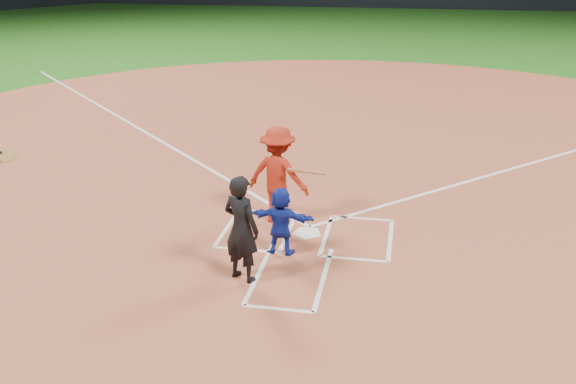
% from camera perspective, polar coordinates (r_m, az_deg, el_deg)
% --- Properties ---
extents(ground, '(120.00, 120.00, 0.00)m').
position_cam_1_polar(ground, '(12.41, 1.71, -3.75)').
color(ground, '#1D5916').
rests_on(ground, ground).
extents(home_plate_dirt, '(28.00, 28.00, 0.01)m').
position_cam_1_polar(home_plate_dirt, '(17.98, 4.74, 4.23)').
color(home_plate_dirt, '#9C4B33').
rests_on(home_plate_dirt, ground).
extents(home_plate, '(0.60, 0.60, 0.02)m').
position_cam_1_polar(home_plate, '(12.40, 1.71, -3.66)').
color(home_plate, white).
rests_on(home_plate, home_plate_dirt).
extents(catcher, '(1.19, 0.49, 1.25)m').
position_cam_1_polar(catcher, '(11.39, -0.64, -2.58)').
color(catcher, '#1327A0').
rests_on(catcher, home_plate_dirt).
extents(umpire, '(0.78, 0.67, 1.82)m').
position_cam_1_polar(umpire, '(10.43, -4.17, -3.26)').
color(umpire, black).
rests_on(umpire, home_plate_dirt).
extents(chalk_markings, '(28.35, 17.32, 0.01)m').
position_cam_1_polar(chalk_markings, '(17.30, 4.49, 3.58)').
color(chalk_markings, white).
rests_on(chalk_markings, home_plate_dirt).
extents(batter_at_plate, '(1.66, 0.99, 1.96)m').
position_cam_1_polar(batter_at_plate, '(12.60, -0.89, 1.52)').
color(batter_at_plate, '#A42312').
rests_on(batter_at_plate, home_plate_dirt).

